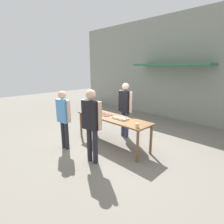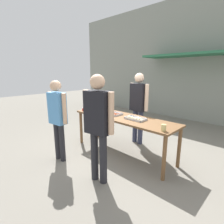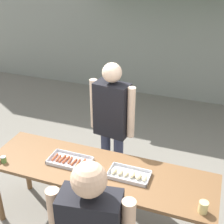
{
  "view_description": "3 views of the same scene",
  "coord_description": "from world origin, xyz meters",
  "px_view_note": "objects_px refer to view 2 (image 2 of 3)",
  "views": [
    {
      "loc": [
        3.52,
        -3.52,
        2.31
      ],
      "look_at": [
        0.0,
        0.0,
        1.02
      ],
      "focal_mm": 28.0,
      "sensor_mm": 36.0,
      "label": 1
    },
    {
      "loc": [
        2.43,
        -2.85,
        1.86
      ],
      "look_at": [
        -0.35,
        0.01,
        0.92
      ],
      "focal_mm": 28.0,
      "sensor_mm": 36.0,
      "label": 2
    },
    {
      "loc": [
        1.05,
        -2.45,
        2.98
      ],
      "look_at": [
        -0.12,
        0.74,
        1.18
      ],
      "focal_mm": 50.0,
      "sensor_mm": 36.0,
      "label": 3
    }
  ],
  "objects_px": {
    "person_customer_holding_hotdog": "(58,114)",
    "person_server_behind_table": "(138,102)",
    "condiment_jar_mustard": "(83,109)",
    "condiment_jar_ketchup": "(85,110)",
    "person_customer_with_cup": "(98,120)",
    "food_tray_buns": "(136,119)",
    "beer_cup": "(164,128)",
    "food_tray_sausages": "(112,114)"
  },
  "relations": [
    {
      "from": "food_tray_sausages",
      "to": "person_customer_with_cup",
      "type": "height_order",
      "value": "person_customer_with_cup"
    },
    {
      "from": "condiment_jar_mustard",
      "to": "person_server_behind_table",
      "type": "distance_m",
      "value": 1.42
    },
    {
      "from": "condiment_jar_mustard",
      "to": "beer_cup",
      "type": "bearing_deg",
      "value": 0.35
    },
    {
      "from": "condiment_jar_ketchup",
      "to": "person_customer_with_cup",
      "type": "bearing_deg",
      "value": -30.08
    },
    {
      "from": "food_tray_buns",
      "to": "condiment_jar_mustard",
      "type": "bearing_deg",
      "value": -169.94
    },
    {
      "from": "condiment_jar_ketchup",
      "to": "beer_cup",
      "type": "distance_m",
      "value": 2.14
    },
    {
      "from": "beer_cup",
      "to": "person_server_behind_table",
      "type": "relative_size",
      "value": 0.06
    },
    {
      "from": "food_tray_buns",
      "to": "person_server_behind_table",
      "type": "distance_m",
      "value": 0.89
    },
    {
      "from": "condiment_jar_ketchup",
      "to": "food_tray_buns",
      "type": "bearing_deg",
      "value": 10.44
    },
    {
      "from": "person_customer_holding_hotdog",
      "to": "person_customer_with_cup",
      "type": "xyz_separation_m",
      "value": [
        1.14,
        0.09,
        0.07
      ]
    },
    {
      "from": "food_tray_sausages",
      "to": "beer_cup",
      "type": "distance_m",
      "value": 1.47
    },
    {
      "from": "food_tray_sausages",
      "to": "condiment_jar_mustard",
      "type": "distance_m",
      "value": 0.82
    },
    {
      "from": "food_tray_buns",
      "to": "person_server_behind_table",
      "type": "height_order",
      "value": "person_server_behind_table"
    },
    {
      "from": "food_tray_buns",
      "to": "person_customer_with_cup",
      "type": "bearing_deg",
      "value": -87.33
    },
    {
      "from": "person_server_behind_table",
      "to": "food_tray_buns",
      "type": "bearing_deg",
      "value": -50.04
    },
    {
      "from": "beer_cup",
      "to": "person_customer_with_cup",
      "type": "height_order",
      "value": "person_customer_with_cup"
    },
    {
      "from": "condiment_jar_mustard",
      "to": "condiment_jar_ketchup",
      "type": "height_order",
      "value": "same"
    },
    {
      "from": "condiment_jar_ketchup",
      "to": "condiment_jar_mustard",
      "type": "bearing_deg",
      "value": -176.21
    },
    {
      "from": "food_tray_sausages",
      "to": "person_customer_with_cup",
      "type": "xyz_separation_m",
      "value": [
        0.74,
        -1.08,
        0.21
      ]
    },
    {
      "from": "condiment_jar_ketchup",
      "to": "person_customer_holding_hotdog",
      "type": "relative_size",
      "value": 0.05
    },
    {
      "from": "food_tray_buns",
      "to": "condiment_jar_mustard",
      "type": "height_order",
      "value": "condiment_jar_mustard"
    },
    {
      "from": "food_tray_sausages",
      "to": "beer_cup",
      "type": "bearing_deg",
      "value": -9.63
    },
    {
      "from": "person_customer_holding_hotdog",
      "to": "person_server_behind_table",
      "type": "bearing_deg",
      "value": -116.48
    },
    {
      "from": "condiment_jar_ketchup",
      "to": "person_customer_with_cup",
      "type": "height_order",
      "value": "person_customer_with_cup"
    },
    {
      "from": "beer_cup",
      "to": "person_customer_holding_hotdog",
      "type": "relative_size",
      "value": 0.07
    },
    {
      "from": "food_tray_buns",
      "to": "person_customer_holding_hotdog",
      "type": "xyz_separation_m",
      "value": [
        -1.09,
        -1.17,
        0.13
      ]
    },
    {
      "from": "person_server_behind_table",
      "to": "person_customer_with_cup",
      "type": "height_order",
      "value": "person_customer_with_cup"
    },
    {
      "from": "condiment_jar_ketchup",
      "to": "person_customer_with_cup",
      "type": "xyz_separation_m",
      "value": [
        1.43,
        -0.83,
        0.18
      ]
    },
    {
      "from": "person_customer_holding_hotdog",
      "to": "food_tray_buns",
      "type": "bearing_deg",
      "value": -141.24
    },
    {
      "from": "food_tray_buns",
      "to": "beer_cup",
      "type": "bearing_deg",
      "value": -17.77
    },
    {
      "from": "condiment_jar_mustard",
      "to": "person_customer_with_cup",
      "type": "relative_size",
      "value": 0.04
    },
    {
      "from": "condiment_jar_mustard",
      "to": "person_customer_holding_hotdog",
      "type": "relative_size",
      "value": 0.05
    },
    {
      "from": "person_customer_holding_hotdog",
      "to": "condiment_jar_mustard",
      "type": "bearing_deg",
      "value": -76.12
    },
    {
      "from": "food_tray_buns",
      "to": "person_customer_holding_hotdog",
      "type": "distance_m",
      "value": 1.6
    },
    {
      "from": "food_tray_sausages",
      "to": "person_customer_with_cup",
      "type": "bearing_deg",
      "value": -55.73
    },
    {
      "from": "condiment_jar_ketchup",
      "to": "person_server_behind_table",
      "type": "height_order",
      "value": "person_server_behind_table"
    },
    {
      "from": "food_tray_buns",
      "to": "beer_cup",
      "type": "relative_size",
      "value": 3.75
    },
    {
      "from": "person_customer_with_cup",
      "to": "condiment_jar_mustard",
      "type": "bearing_deg",
      "value": -37.47
    },
    {
      "from": "food_tray_sausages",
      "to": "food_tray_buns",
      "type": "relative_size",
      "value": 1.09
    },
    {
      "from": "condiment_jar_mustard",
      "to": "person_server_behind_table",
      "type": "bearing_deg",
      "value": 44.81
    },
    {
      "from": "person_server_behind_table",
      "to": "person_customer_holding_hotdog",
      "type": "height_order",
      "value": "person_server_behind_table"
    },
    {
      "from": "condiment_jar_ketchup",
      "to": "person_customer_holding_hotdog",
      "type": "bearing_deg",
      "value": -72.91
    }
  ]
}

